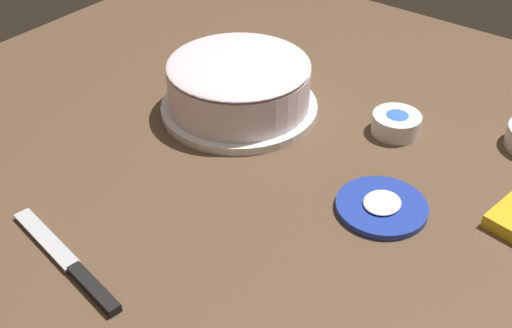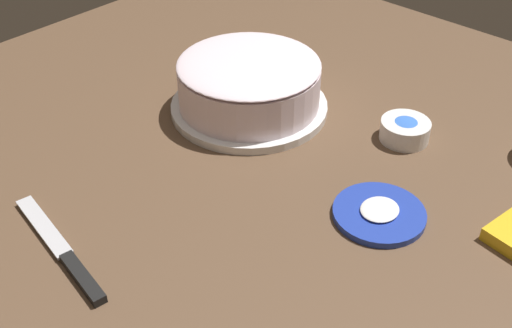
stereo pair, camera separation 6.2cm
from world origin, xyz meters
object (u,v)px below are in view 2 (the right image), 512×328
(frosted_cake, at_px, (249,86))
(spreading_knife, at_px, (66,256))
(sprinkle_bowl_blue, at_px, (405,129))
(frosting_tub_lid, at_px, (379,213))

(frosted_cake, height_order, spreading_knife, frosted_cake)
(frosted_cake, xyz_separation_m, spreading_knife, (-0.42, -0.07, -0.04))
(frosted_cake, bearing_deg, sprinkle_bowl_blue, -66.70)
(spreading_knife, distance_m, sprinkle_bowl_blue, 0.55)
(frosting_tub_lid, relative_size, spreading_knife, 0.54)
(spreading_knife, bearing_deg, sprinkle_bowl_blue, -18.09)
(frosting_tub_lid, relative_size, sprinkle_bowl_blue, 1.62)
(frosting_tub_lid, bearing_deg, sprinkle_bowl_blue, 22.51)
(frosting_tub_lid, distance_m, spreading_knife, 0.42)
(frosting_tub_lid, height_order, sprinkle_bowl_blue, sprinkle_bowl_blue)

